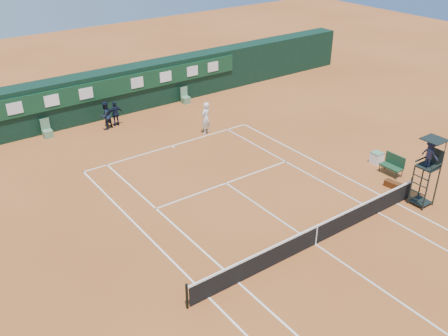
# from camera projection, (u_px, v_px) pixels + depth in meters

# --- Properties ---
(ground) EXTENTS (90.00, 90.00, 0.00)m
(ground) POSITION_uv_depth(u_px,v_px,m) (315.00, 244.00, 21.12)
(ground) COLOR #AE5B29
(ground) RESTS_ON ground
(court_lines) EXTENTS (11.05, 23.85, 0.01)m
(court_lines) POSITION_uv_depth(u_px,v_px,m) (315.00, 244.00, 21.12)
(court_lines) COLOR white
(court_lines) RESTS_ON ground
(tennis_net) EXTENTS (12.90, 0.10, 1.10)m
(tennis_net) POSITION_uv_depth(u_px,v_px,m) (316.00, 234.00, 20.88)
(tennis_net) COLOR black
(tennis_net) RESTS_ON ground
(back_wall) EXTENTS (40.00, 1.65, 3.00)m
(back_wall) POSITION_uv_depth(u_px,v_px,m) (119.00, 91.00, 33.77)
(back_wall) COLOR black
(back_wall) RESTS_ON ground
(linesman_chair_left) EXTENTS (0.55, 0.50, 1.15)m
(linesman_chair_left) POSITION_uv_depth(u_px,v_px,m) (47.00, 132.00, 30.59)
(linesman_chair_left) COLOR #5B8B62
(linesman_chair_left) RESTS_ON ground
(linesman_chair_right) EXTENTS (0.55, 0.50, 1.15)m
(linesman_chair_right) POSITION_uv_depth(u_px,v_px,m) (186.00, 99.00, 35.77)
(linesman_chair_right) COLOR #5A8A61
(linesman_chair_right) RESTS_ON ground
(umpire_chair) EXTENTS (0.96, 0.95, 3.42)m
(umpire_chair) POSITION_uv_depth(u_px,v_px,m) (430.00, 159.00, 22.75)
(umpire_chair) COLOR black
(umpire_chair) RESTS_ON ground
(player_bench) EXTENTS (0.56, 1.20, 1.10)m
(player_bench) POSITION_uv_depth(u_px,v_px,m) (393.00, 164.00, 26.31)
(player_bench) COLOR #193F25
(player_bench) RESTS_ON ground
(tennis_bag) EXTENTS (0.49, 0.90, 0.32)m
(tennis_bag) POSITION_uv_depth(u_px,v_px,m) (393.00, 185.00, 25.24)
(tennis_bag) COLOR black
(tennis_bag) RESTS_ON ground
(cooler) EXTENTS (0.57, 0.57, 0.65)m
(cooler) POSITION_uv_depth(u_px,v_px,m) (377.00, 158.00, 27.53)
(cooler) COLOR white
(cooler) RESTS_ON ground
(tennis_ball) EXTENTS (0.06, 0.06, 0.06)m
(tennis_ball) POSITION_uv_depth(u_px,v_px,m) (279.00, 161.00, 27.83)
(tennis_ball) COLOR #C7D531
(tennis_ball) RESTS_ON ground
(player) EXTENTS (0.88, 0.75, 2.03)m
(player) POSITION_uv_depth(u_px,v_px,m) (206.00, 118.00, 30.76)
(player) COLOR white
(player) RESTS_ON ground
(ball_kid_left) EXTENTS (1.05, 0.94, 1.79)m
(ball_kid_left) POSITION_uv_depth(u_px,v_px,m) (105.00, 116.00, 31.43)
(ball_kid_left) COLOR black
(ball_kid_left) RESTS_ON ground
(ball_kid_right) EXTENTS (0.98, 0.46, 1.63)m
(ball_kid_right) POSITION_uv_depth(u_px,v_px,m) (116.00, 114.00, 31.91)
(ball_kid_right) COLOR black
(ball_kid_right) RESTS_ON ground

